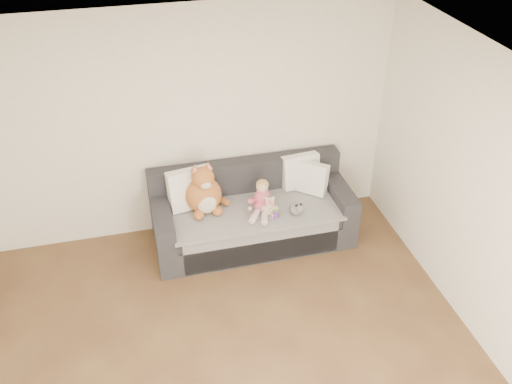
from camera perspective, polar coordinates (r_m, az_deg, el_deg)
room_shell at (r=4.45m, az=-2.80°, el=-5.25°), size 5.00×5.00×5.00m
sofa at (r=6.42m, az=-0.42°, el=-2.35°), size 2.20×0.94×0.85m
cushion_left at (r=6.21m, az=-6.57°, el=0.32°), size 0.52×0.29×0.46m
cushion_right_back at (r=6.54m, az=4.47°, el=2.10°), size 0.45×0.23×0.41m
cushion_right_front at (r=6.47m, az=5.44°, el=1.46°), size 0.41×0.40×0.37m
toddler at (r=6.11m, az=0.58°, el=-0.75°), size 0.29×0.39×0.39m
plush_cat at (r=6.13m, az=-5.22°, el=-0.07°), size 0.49×0.44×0.61m
teddy_bear at (r=6.11m, az=1.38°, el=-1.55°), size 0.18×0.14×0.23m
plush_cow at (r=6.14m, az=4.04°, el=-1.66°), size 0.13×0.21×0.17m
sippy_cup at (r=6.09m, az=2.02°, el=-2.11°), size 0.10×0.08×0.11m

